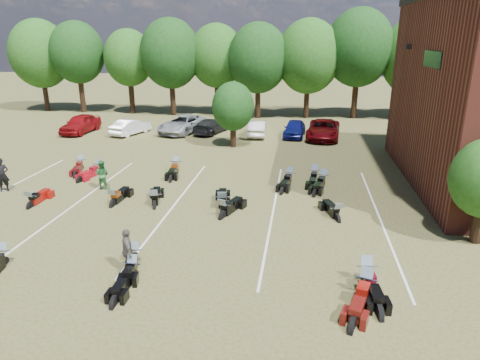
% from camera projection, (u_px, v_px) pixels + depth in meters
% --- Properties ---
extents(ground, '(160.00, 160.00, 0.00)m').
position_uv_depth(ground, '(221.00, 236.00, 18.22)').
color(ground, brown).
rests_on(ground, ground).
extents(car_0, '(2.06, 4.78, 1.61)m').
position_uv_depth(car_0, '(80.00, 124.00, 37.56)').
color(car_0, maroon).
rests_on(car_0, ground).
extents(car_1, '(2.61, 4.28, 1.33)m').
position_uv_depth(car_1, '(131.00, 127.00, 36.95)').
color(car_1, white).
rests_on(car_1, ground).
extents(car_2, '(3.82, 5.98, 1.54)m').
position_uv_depth(car_2, '(182.00, 124.00, 37.57)').
color(car_2, gray).
rests_on(car_2, ground).
extents(car_3, '(2.91, 4.72, 1.28)m').
position_uv_depth(car_3, '(211.00, 126.00, 37.41)').
color(car_3, black).
rests_on(car_3, ground).
extents(car_4, '(1.95, 4.23, 1.40)m').
position_uv_depth(car_4, '(295.00, 128.00, 36.11)').
color(car_4, navy).
rests_on(car_4, ground).
extents(car_5, '(1.58, 4.09, 1.33)m').
position_uv_depth(car_5, '(257.00, 128.00, 36.34)').
color(car_5, '#B2B2AD').
rests_on(car_5, ground).
extents(car_6, '(3.05, 5.75, 1.54)m').
position_uv_depth(car_6, '(323.00, 129.00, 35.41)').
color(car_6, '#4F0408').
rests_on(car_6, ground).
extents(car_7, '(2.58, 5.10, 1.42)m').
position_uv_depth(car_7, '(461.00, 136.00, 33.34)').
color(car_7, '#3A3A3F').
rests_on(car_7, ground).
extents(person_black, '(0.81, 0.69, 1.87)m').
position_uv_depth(person_black, '(2.00, 175.00, 23.21)').
color(person_black, black).
rests_on(person_black, ground).
extents(person_green, '(0.82, 0.65, 1.63)m').
position_uv_depth(person_green, '(102.00, 175.00, 23.64)').
color(person_green, '#286B32').
rests_on(person_green, ground).
extents(person_grey, '(0.89, 1.05, 1.69)m').
position_uv_depth(person_grey, '(128.00, 251.00, 15.18)').
color(person_grey, '#545148').
rests_on(person_grey, ground).
extents(motorcycle_2, '(1.16, 2.32, 1.24)m').
position_uv_depth(motorcycle_2, '(4.00, 265.00, 15.87)').
color(motorcycle_2, black).
rests_on(motorcycle_2, ground).
extents(motorcycle_3, '(1.15, 2.31, 1.23)m').
position_uv_depth(motorcycle_3, '(135.00, 264.00, 15.94)').
color(motorcycle_3, black).
rests_on(motorcycle_3, ground).
extents(motorcycle_4, '(0.73, 2.20, 1.22)m').
position_uv_depth(motorcycle_4, '(133.00, 278.00, 15.02)').
color(motorcycle_4, black).
rests_on(motorcycle_4, ground).
extents(motorcycle_5, '(1.05, 2.58, 1.40)m').
position_uv_depth(motorcycle_5, '(365.00, 283.00, 14.72)').
color(motorcycle_5, black).
rests_on(motorcycle_5, ground).
extents(motorcycle_6, '(1.53, 2.64, 1.40)m').
position_uv_depth(motorcycle_6, '(364.00, 297.00, 13.97)').
color(motorcycle_6, '#4B0E0A').
rests_on(motorcycle_6, ground).
extents(motorcycle_7, '(0.71, 2.23, 1.24)m').
position_uv_depth(motorcycle_7, '(31.00, 207.00, 21.28)').
color(motorcycle_7, maroon).
rests_on(motorcycle_7, ground).
extents(motorcycle_8, '(0.86, 2.36, 1.30)m').
position_uv_depth(motorcycle_8, '(113.00, 206.00, 21.46)').
color(motorcycle_8, black).
rests_on(motorcycle_8, ground).
extents(motorcycle_9, '(1.34, 2.54, 1.35)m').
position_uv_depth(motorcycle_9, '(155.00, 207.00, 21.30)').
color(motorcycle_9, black).
rests_on(motorcycle_9, ground).
extents(motorcycle_10, '(1.54, 2.53, 1.35)m').
position_uv_depth(motorcycle_10, '(223.00, 218.00, 20.07)').
color(motorcycle_10, black).
rests_on(motorcycle_10, ground).
extents(motorcycle_11, '(1.19, 2.62, 1.41)m').
position_uv_depth(motorcycle_11, '(222.00, 210.00, 20.92)').
color(motorcycle_11, black).
rests_on(motorcycle_11, ground).
extents(motorcycle_13, '(1.40, 2.36, 1.25)m').
position_uv_depth(motorcycle_13, '(337.00, 220.00, 19.76)').
color(motorcycle_13, black).
rests_on(motorcycle_13, ground).
extents(motorcycle_14, '(1.32, 2.40, 1.28)m').
position_uv_depth(motorcycle_14, '(82.00, 169.00, 27.37)').
color(motorcycle_14, '#460A0D').
rests_on(motorcycle_14, ground).
extents(motorcycle_15, '(1.19, 2.36, 1.26)m').
position_uv_depth(motorcycle_15, '(98.00, 174.00, 26.42)').
color(motorcycle_15, maroon).
rests_on(motorcycle_15, ground).
extents(motorcycle_17, '(1.07, 2.58, 1.40)m').
position_uv_depth(motorcycle_17, '(176.00, 172.00, 26.83)').
color(motorcycle_17, black).
rests_on(motorcycle_17, ground).
extents(motorcycle_18, '(1.20, 2.52, 1.35)m').
position_uv_depth(motorcycle_18, '(289.00, 183.00, 24.74)').
color(motorcycle_18, black).
rests_on(motorcycle_18, ground).
extents(motorcycle_19, '(1.02, 2.49, 1.35)m').
position_uv_depth(motorcycle_19, '(314.00, 181.00, 25.19)').
color(motorcycle_19, black).
rests_on(motorcycle_19, ground).
extents(motorcycle_20, '(1.41, 2.55, 1.35)m').
position_uv_depth(motorcycle_20, '(322.00, 186.00, 24.35)').
color(motorcycle_20, black).
rests_on(motorcycle_20, ground).
extents(tree_line, '(56.00, 6.00, 9.79)m').
position_uv_depth(tree_line, '(264.00, 55.00, 43.55)').
color(tree_line, black).
rests_on(tree_line, ground).
extents(young_tree_midfield, '(3.20, 3.20, 4.70)m').
position_uv_depth(young_tree_midfield, '(233.00, 106.00, 32.05)').
color(young_tree_midfield, black).
rests_on(young_tree_midfield, ground).
extents(parking_lines, '(20.10, 14.00, 0.01)m').
position_uv_depth(parking_lines, '(174.00, 206.00, 21.45)').
color(parking_lines, silver).
rests_on(parking_lines, ground).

